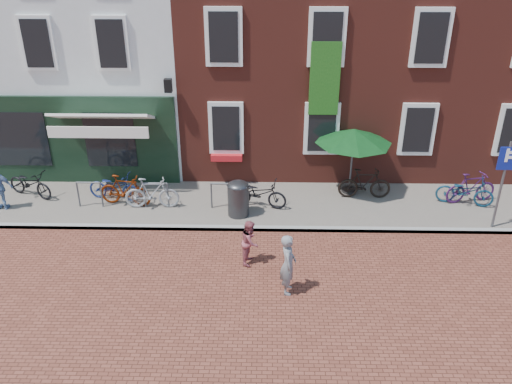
{
  "coord_description": "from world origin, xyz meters",
  "views": [
    {
      "loc": [
        1.79,
        -12.8,
        7.73
      ],
      "look_at": [
        1.5,
        0.04,
        1.23
      ],
      "focal_mm": 37.21,
      "sensor_mm": 36.0,
      "label": 1
    }
  ],
  "objects_px": {
    "bicycle_1": "(125,190)",
    "litter_bin": "(238,197)",
    "bicycle_0": "(30,183)",
    "bicycle_3": "(152,193)",
    "parasol": "(354,133)",
    "bicycle_6": "(465,191)",
    "woman": "(288,264)",
    "bicycle_2": "(114,187)",
    "bicycle_5": "(365,184)",
    "parking_sign": "(505,172)",
    "bicycle_4": "(259,193)",
    "bicycle_7": "(471,188)",
    "boy": "(250,242)"
  },
  "relations": [
    {
      "from": "boy",
      "to": "bicycle_0",
      "type": "xyz_separation_m",
      "value": [
        -6.96,
        3.33,
        -0.06
      ]
    },
    {
      "from": "bicycle_3",
      "to": "bicycle_7",
      "type": "distance_m",
      "value": 9.65
    },
    {
      "from": "parking_sign",
      "to": "bicycle_3",
      "type": "distance_m",
      "value": 9.91
    },
    {
      "from": "bicycle_4",
      "to": "bicycle_3",
      "type": "bearing_deg",
      "value": 107.82
    },
    {
      "from": "bicycle_1",
      "to": "bicycle_7",
      "type": "xyz_separation_m",
      "value": [
        10.47,
        0.41,
        0.0
      ]
    },
    {
      "from": "bicycle_7",
      "to": "parking_sign",
      "type": "bearing_deg",
      "value": 173.64
    },
    {
      "from": "bicycle_5",
      "to": "bicycle_2",
      "type": "bearing_deg",
      "value": 92.69
    },
    {
      "from": "litter_bin",
      "to": "bicycle_0",
      "type": "distance_m",
      "value": 6.62
    },
    {
      "from": "bicycle_0",
      "to": "bicycle_4",
      "type": "bearing_deg",
      "value": -70.61
    },
    {
      "from": "boy",
      "to": "bicycle_7",
      "type": "xyz_separation_m",
      "value": [
        6.61,
        3.24,
        -0.01
      ]
    },
    {
      "from": "boy",
      "to": "bicycle_3",
      "type": "bearing_deg",
      "value": 59.38
    },
    {
      "from": "litter_bin",
      "to": "boy",
      "type": "distance_m",
      "value": 2.33
    },
    {
      "from": "bicycle_1",
      "to": "bicycle_5",
      "type": "height_order",
      "value": "same"
    },
    {
      "from": "boy",
      "to": "bicycle_2",
      "type": "relative_size",
      "value": 0.71
    },
    {
      "from": "bicycle_2",
      "to": "parasol",
      "type": "bearing_deg",
      "value": -72.64
    },
    {
      "from": "bicycle_1",
      "to": "litter_bin",
      "type": "bearing_deg",
      "value": -88.52
    },
    {
      "from": "boy",
      "to": "litter_bin",
      "type": "bearing_deg",
      "value": 21.18
    },
    {
      "from": "bicycle_5",
      "to": "bicycle_6",
      "type": "distance_m",
      "value": 2.99
    },
    {
      "from": "woman",
      "to": "boy",
      "type": "xyz_separation_m",
      "value": [
        -0.91,
        1.19,
        -0.16
      ]
    },
    {
      "from": "parasol",
      "to": "bicycle_1",
      "type": "height_order",
      "value": "parasol"
    },
    {
      "from": "parking_sign",
      "to": "bicycle_1",
      "type": "height_order",
      "value": "parking_sign"
    },
    {
      "from": "boy",
      "to": "bicycle_1",
      "type": "height_order",
      "value": "boy"
    },
    {
      "from": "bicycle_7",
      "to": "bicycle_0",
      "type": "bearing_deg",
      "value": 77.13
    },
    {
      "from": "parasol",
      "to": "bicycle_2",
      "type": "height_order",
      "value": "parasol"
    },
    {
      "from": "woman",
      "to": "boy",
      "type": "relative_size",
      "value": 1.28
    },
    {
      "from": "litter_bin",
      "to": "bicycle_2",
      "type": "xyz_separation_m",
      "value": [
        -3.87,
        0.88,
        -0.15
      ]
    },
    {
      "from": "woman",
      "to": "litter_bin",
      "type": "bearing_deg",
      "value": 21.82
    },
    {
      "from": "woman",
      "to": "bicycle_0",
      "type": "bearing_deg",
      "value": 61.06
    },
    {
      "from": "parasol",
      "to": "bicycle_6",
      "type": "bearing_deg",
      "value": -13.71
    },
    {
      "from": "parking_sign",
      "to": "parasol",
      "type": "relative_size",
      "value": 1.09
    },
    {
      "from": "litter_bin",
      "to": "bicycle_6",
      "type": "height_order",
      "value": "litter_bin"
    },
    {
      "from": "bicycle_2",
      "to": "bicycle_5",
      "type": "distance_m",
      "value": 7.71
    },
    {
      "from": "woman",
      "to": "bicycle_2",
      "type": "distance_m",
      "value": 6.79
    },
    {
      "from": "litter_bin",
      "to": "bicycle_3",
      "type": "distance_m",
      "value": 2.63
    },
    {
      "from": "bicycle_3",
      "to": "bicycle_6",
      "type": "relative_size",
      "value": 0.97
    },
    {
      "from": "parasol",
      "to": "bicycle_5",
      "type": "xyz_separation_m",
      "value": [
        0.38,
        -0.44,
        -1.48
      ]
    },
    {
      "from": "litter_bin",
      "to": "bicycle_5",
      "type": "bearing_deg",
      "value": 16.86
    },
    {
      "from": "bicycle_2",
      "to": "bicycle_4",
      "type": "bearing_deg",
      "value": -82.77
    },
    {
      "from": "bicycle_0",
      "to": "bicycle_7",
      "type": "distance_m",
      "value": 13.57
    },
    {
      "from": "parking_sign",
      "to": "bicycle_4",
      "type": "bearing_deg",
      "value": 170.64
    },
    {
      "from": "bicycle_2",
      "to": "bicycle_5",
      "type": "bearing_deg",
      "value": -76.17
    },
    {
      "from": "bicycle_0",
      "to": "bicycle_3",
      "type": "bearing_deg",
      "value": -76.07
    },
    {
      "from": "bicycle_0",
      "to": "bicycle_2",
      "type": "bearing_deg",
      "value": -69.97
    },
    {
      "from": "bicycle_1",
      "to": "bicycle_6",
      "type": "height_order",
      "value": "bicycle_1"
    },
    {
      "from": "bicycle_1",
      "to": "bicycle_4",
      "type": "relative_size",
      "value": 0.97
    },
    {
      "from": "bicycle_1",
      "to": "parasol",
      "type": "bearing_deg",
      "value": -70.86
    },
    {
      "from": "parking_sign",
      "to": "parasol",
      "type": "height_order",
      "value": "parking_sign"
    },
    {
      "from": "woman",
      "to": "bicycle_4",
      "type": "xyz_separation_m",
      "value": [
        -0.72,
        4.01,
        -0.22
      ]
    },
    {
      "from": "bicycle_6",
      "to": "bicycle_2",
      "type": "bearing_deg",
      "value": 104.58
    },
    {
      "from": "parking_sign",
      "to": "bicycle_3",
      "type": "relative_size",
      "value": 1.59
    }
  ]
}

